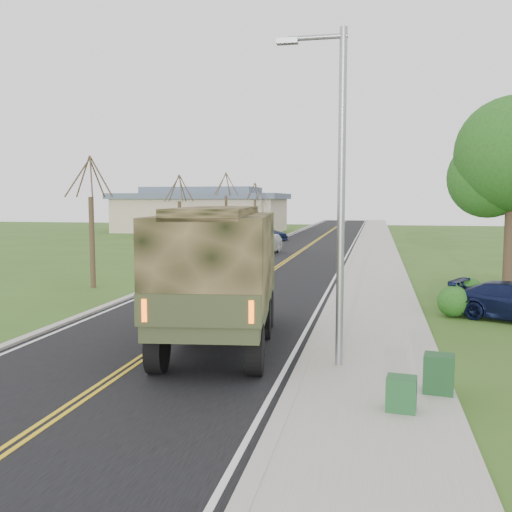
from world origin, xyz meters
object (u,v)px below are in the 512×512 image
(sedan_silver, at_px, (265,244))
(utility_box_far, at_px, (401,394))
(military_truck, at_px, (221,267))
(suv_champagne, at_px, (218,258))
(utility_box_near, at_px, (439,374))

(sedan_silver, bearing_deg, utility_box_far, -69.33)
(military_truck, distance_m, suv_champagne, 16.79)
(suv_champagne, distance_m, utility_box_far, 22.42)
(military_truck, distance_m, sedan_silver, 27.18)
(sedan_silver, relative_size, utility_box_near, 5.59)
(sedan_silver, bearing_deg, military_truck, -76.49)
(utility_box_far, bearing_deg, suv_champagne, 121.13)
(utility_box_near, bearing_deg, sedan_silver, 116.04)
(utility_box_near, height_order, utility_box_far, utility_box_near)
(sedan_silver, distance_m, utility_box_near, 31.42)
(sedan_silver, relative_size, utility_box_far, 6.88)
(suv_champagne, bearing_deg, utility_box_near, -60.75)
(military_truck, relative_size, utility_box_near, 10.06)
(suv_champagne, relative_size, utility_box_near, 7.05)
(utility_box_far, bearing_deg, military_truck, 144.14)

